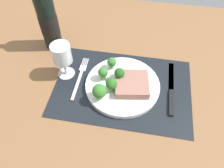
{
  "coord_description": "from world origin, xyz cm",
  "views": [
    {
      "loc": [
        4.14,
        -45.14,
        59.84
      ],
      "look_at": [
        -3.52,
        -0.66,
        1.9
      ],
      "focal_mm": 35.04,
      "sensor_mm": 36.0,
      "label": 1
    }
  ],
  "objects": [
    {
      "name": "broccoli_near_fork",
      "position": [
        -4.86,
        6.65,
        4.62
      ],
      "size": [
        3.24,
        3.24,
        4.48
      ],
      "color": "#6B994C",
      "rests_on": "plate"
    },
    {
      "name": "wine_glass",
      "position": [
        -20.78,
        2.75,
        9.07
      ],
      "size": [
        6.43,
        6.43,
        13.31
      ],
      "color": "silver",
      "rests_on": "ground_plane"
    },
    {
      "name": "broccoli_back_left",
      "position": [
        -6.44,
        -6.77,
        5.3
      ],
      "size": [
        4.52,
        4.52,
        5.82
      ],
      "color": "#6B994C",
      "rests_on": "plate"
    },
    {
      "name": "placemat",
      "position": [
        0.0,
        0.0,
        0.15
      ],
      "size": [
        46.23,
        31.66,
        0.3
      ],
      "primitive_type": "cube",
      "color": "black",
      "rests_on": "ground_plane"
    },
    {
      "name": "knife",
      "position": [
        16.45,
        0.53,
        0.6
      ],
      "size": [
        1.8,
        23.0,
        0.8
      ],
      "rotation": [
        0.0,
        0.0,
        0.06
      ],
      "color": "black",
      "rests_on": "placemat"
    },
    {
      "name": "steak",
      "position": [
        3.1,
        -0.58,
        3.22
      ],
      "size": [
        12.25,
        12.05,
        2.64
      ],
      "primitive_type": "cube",
      "rotation": [
        0.0,
        0.0,
        0.15
      ],
      "color": "#9E6B5B",
      "rests_on": "plate"
    },
    {
      "name": "broccoli_near_steak",
      "position": [
        -3.26,
        -3.16,
        4.98
      ],
      "size": [
        3.68,
        3.68,
        5.16
      ],
      "color": "#6B994C",
      "rests_on": "plate"
    },
    {
      "name": "wine_bottle",
      "position": [
        -29.92,
        16.55,
        11.63
      ],
      "size": [
        6.87,
        6.87,
        32.09
      ],
      "color": "black",
      "rests_on": "ground_plane"
    },
    {
      "name": "plate",
      "position": [
        0.0,
        0.0,
        1.1
      ],
      "size": [
        25.13,
        25.13,
        1.6
      ],
      "primitive_type": "cylinder",
      "color": "white",
      "rests_on": "placemat"
    },
    {
      "name": "fork",
      "position": [
        -15.42,
        1.42,
        0.55
      ],
      "size": [
        2.4,
        19.2,
        0.5
      ],
      "rotation": [
        0.0,
        0.0,
        0.02
      ],
      "color": "silver",
      "rests_on": "placemat"
    },
    {
      "name": "ground_plane",
      "position": [
        0.0,
        0.0,
        -1.5
      ],
      "size": [
        140.0,
        110.0,
        3.0
      ],
      "primitive_type": "cube",
      "color": "brown"
    },
    {
      "name": "broccoli_front_edge",
      "position": [
        -1.41,
        1.44,
        5.23
      ],
      "size": [
        3.42,
        3.42,
        5.36
      ],
      "color": "#6B994C",
      "rests_on": "plate"
    },
    {
      "name": "broccoli_center",
      "position": [
        -6.9,
        1.19,
        4.76
      ],
      "size": [
        3.34,
        3.34,
        4.87
      ],
      "color": "#6B994C",
      "rests_on": "plate"
    }
  ]
}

